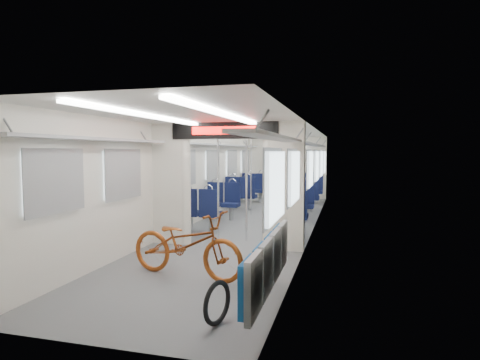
{
  "coord_description": "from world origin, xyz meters",
  "views": [
    {
      "loc": [
        2.15,
        -9.08,
        1.78
      ],
      "look_at": [
        0.06,
        -1.2,
        1.19
      ],
      "focal_mm": 30.0,
      "sensor_mm": 36.0,
      "label": 1
    }
  ],
  "objects_px": {
    "stanchion_near_left": "(218,183)",
    "bicycle": "(186,244)",
    "flip_bench": "(268,262)",
    "bike_hoop_b": "(251,280)",
    "seat_bay_far_right": "(306,189)",
    "bike_hoop_c": "(262,270)",
    "stanchion_far_left": "(251,174)",
    "seat_bay_near_right": "(292,204)",
    "seat_bay_near_left": "(212,203)",
    "stanchion_near_right": "(246,183)",
    "bike_hoop_a": "(217,305)",
    "stanchion_far_right": "(280,174)",
    "seat_bay_far_left": "(248,189)"
  },
  "relations": [
    {
      "from": "stanchion_near_left",
      "to": "bicycle",
      "type": "bearing_deg",
      "value": -83.33
    },
    {
      "from": "flip_bench",
      "to": "bike_hoop_b",
      "type": "xyz_separation_m",
      "value": [
        -0.28,
        0.37,
        -0.34
      ]
    },
    {
      "from": "seat_bay_far_right",
      "to": "bike_hoop_c",
      "type": "bearing_deg",
      "value": -88.76
    },
    {
      "from": "flip_bench",
      "to": "stanchion_far_left",
      "type": "distance_m",
      "value": 6.91
    },
    {
      "from": "stanchion_far_left",
      "to": "seat_bay_far_right",
      "type": "bearing_deg",
      "value": 54.86
    },
    {
      "from": "seat_bay_near_right",
      "to": "seat_bay_far_right",
      "type": "distance_m",
      "value": 3.5
    },
    {
      "from": "seat_bay_near_left",
      "to": "stanchion_far_left",
      "type": "distance_m",
      "value": 2.01
    },
    {
      "from": "stanchion_near_right",
      "to": "bike_hoop_b",
      "type": "bearing_deg",
      "value": -75.07
    },
    {
      "from": "bike_hoop_a",
      "to": "bike_hoop_c",
      "type": "bearing_deg",
      "value": 81.66
    },
    {
      "from": "stanchion_far_left",
      "to": "flip_bench",
      "type": "bearing_deg",
      "value": -75.14
    },
    {
      "from": "flip_bench",
      "to": "stanchion_far_right",
      "type": "bearing_deg",
      "value": 98.19
    },
    {
      "from": "seat_bay_far_right",
      "to": "stanchion_far_right",
      "type": "distance_m",
      "value": 2.22
    },
    {
      "from": "bike_hoop_c",
      "to": "seat_bay_near_right",
      "type": "relative_size",
      "value": 0.22
    },
    {
      "from": "flip_bench",
      "to": "seat_bay_far_right",
      "type": "bearing_deg",
      "value": 92.8
    },
    {
      "from": "stanchion_far_right",
      "to": "bike_hoop_c",
      "type": "bearing_deg",
      "value": -83.05
    },
    {
      "from": "bike_hoop_c",
      "to": "stanchion_near_right",
      "type": "distance_m",
      "value": 2.8
    },
    {
      "from": "stanchion_near_left",
      "to": "stanchion_far_left",
      "type": "bearing_deg",
      "value": 92.3
    },
    {
      "from": "flip_bench",
      "to": "seat_bay_near_right",
      "type": "distance_m",
      "value": 5.09
    },
    {
      "from": "bicycle",
      "to": "bike_hoop_a",
      "type": "distance_m",
      "value": 1.68
    },
    {
      "from": "bicycle",
      "to": "stanchion_near_left",
      "type": "height_order",
      "value": "stanchion_near_left"
    },
    {
      "from": "stanchion_far_left",
      "to": "seat_bay_near_right",
      "type": "bearing_deg",
      "value": -49.64
    },
    {
      "from": "bike_hoop_b",
      "to": "stanchion_near_right",
      "type": "relative_size",
      "value": 0.23
    },
    {
      "from": "bicycle",
      "to": "seat_bay_far_right",
      "type": "height_order",
      "value": "seat_bay_far_right"
    },
    {
      "from": "bike_hoop_a",
      "to": "stanchion_near_right",
      "type": "height_order",
      "value": "stanchion_near_right"
    },
    {
      "from": "bicycle",
      "to": "bike_hoop_c",
      "type": "height_order",
      "value": "bicycle"
    },
    {
      "from": "seat_bay_far_right",
      "to": "stanchion_far_right",
      "type": "height_order",
      "value": "stanchion_far_right"
    },
    {
      "from": "bike_hoop_b",
      "to": "stanchion_far_right",
      "type": "distance_m",
      "value": 6.22
    },
    {
      "from": "bike_hoop_b",
      "to": "seat_bay_far_left",
      "type": "xyz_separation_m",
      "value": [
        -2.01,
        8.07,
        0.31
      ]
    },
    {
      "from": "bicycle",
      "to": "seat_bay_near_right",
      "type": "distance_m",
      "value": 4.21
    },
    {
      "from": "stanchion_far_right",
      "to": "bike_hoop_b",
      "type": "bearing_deg",
      "value": -83.92
    },
    {
      "from": "stanchion_far_right",
      "to": "seat_bay_near_right",
      "type": "bearing_deg",
      "value": -70.12
    },
    {
      "from": "seat_bay_near_left",
      "to": "seat_bay_near_right",
      "type": "relative_size",
      "value": 0.96
    },
    {
      "from": "seat_bay_far_left",
      "to": "stanchion_near_right",
      "type": "height_order",
      "value": "stanchion_near_right"
    },
    {
      "from": "bike_hoop_b",
      "to": "stanchion_near_right",
      "type": "bearing_deg",
      "value": 104.93
    },
    {
      "from": "stanchion_near_left",
      "to": "stanchion_far_left",
      "type": "distance_m",
      "value": 3.39
    },
    {
      "from": "seat_bay_near_left",
      "to": "seat_bay_near_right",
      "type": "distance_m",
      "value": 1.89
    },
    {
      "from": "seat_bay_far_left",
      "to": "seat_bay_far_right",
      "type": "bearing_deg",
      "value": 3.68
    },
    {
      "from": "bike_hoop_c",
      "to": "bicycle",
      "type": "bearing_deg",
      "value": 176.98
    },
    {
      "from": "bike_hoop_c",
      "to": "stanchion_near_left",
      "type": "height_order",
      "value": "stanchion_near_left"
    },
    {
      "from": "seat_bay_far_left",
      "to": "bike_hoop_b",
      "type": "bearing_deg",
      "value": -76.04
    },
    {
      "from": "seat_bay_near_right",
      "to": "stanchion_near_left",
      "type": "bearing_deg",
      "value": -123.82
    },
    {
      "from": "seat_bay_near_right",
      "to": "stanchion_far_right",
      "type": "xyz_separation_m",
      "value": [
        -0.52,
        1.42,
        0.61
      ]
    },
    {
      "from": "seat_bay_near_right",
      "to": "stanchion_near_right",
      "type": "distance_m",
      "value": 1.9
    },
    {
      "from": "bicycle",
      "to": "flip_bench",
      "type": "height_order",
      "value": "bicycle"
    },
    {
      "from": "seat_bay_far_right",
      "to": "stanchion_near_right",
      "type": "bearing_deg",
      "value": -97.42
    },
    {
      "from": "bike_hoop_a",
      "to": "stanchion_far_left",
      "type": "height_order",
      "value": "stanchion_far_left"
    },
    {
      "from": "bike_hoop_b",
      "to": "seat_bay_near_right",
      "type": "height_order",
      "value": "seat_bay_near_right"
    },
    {
      "from": "stanchion_near_right",
      "to": "stanchion_far_right",
      "type": "distance_m",
      "value": 3.09
    },
    {
      "from": "bike_hoop_b",
      "to": "seat_bay_far_left",
      "type": "bearing_deg",
      "value": 103.96
    },
    {
      "from": "seat_bay_far_left",
      "to": "stanchion_near_left",
      "type": "relative_size",
      "value": 0.92
    }
  ]
}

